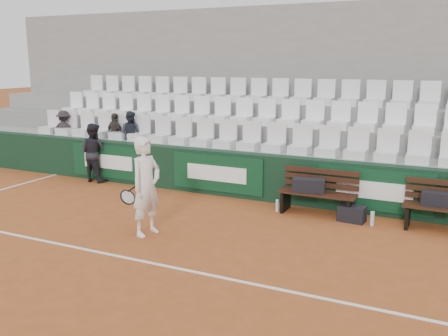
% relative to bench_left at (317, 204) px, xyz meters
% --- Properties ---
extents(ground, '(80.00, 80.00, 0.00)m').
position_rel_bench_left_xyz_m(ground, '(-2.20, -3.44, -0.23)').
color(ground, '#9F4E23').
rests_on(ground, ground).
extents(court_baseline, '(18.00, 0.06, 0.01)m').
position_rel_bench_left_xyz_m(court_baseline, '(-2.20, -3.44, -0.22)').
color(court_baseline, white).
rests_on(court_baseline, ground).
extents(back_barrier, '(18.00, 0.34, 1.00)m').
position_rel_bench_left_xyz_m(back_barrier, '(-2.13, 0.55, 0.28)').
color(back_barrier, black).
rests_on(back_barrier, ground).
extents(grandstand_tier_front, '(18.00, 0.95, 1.00)m').
position_rel_bench_left_xyz_m(grandstand_tier_front, '(-2.20, 1.18, 0.28)').
color(grandstand_tier_front, gray).
rests_on(grandstand_tier_front, ground).
extents(grandstand_tier_mid, '(18.00, 0.95, 1.45)m').
position_rel_bench_left_xyz_m(grandstand_tier_mid, '(-2.20, 2.13, 0.50)').
color(grandstand_tier_mid, gray).
rests_on(grandstand_tier_mid, ground).
extents(grandstand_tier_back, '(18.00, 0.95, 1.90)m').
position_rel_bench_left_xyz_m(grandstand_tier_back, '(-2.20, 3.08, 0.72)').
color(grandstand_tier_back, gray).
rests_on(grandstand_tier_back, ground).
extents(grandstand_rear_wall, '(18.00, 0.30, 4.40)m').
position_rel_bench_left_xyz_m(grandstand_rear_wall, '(-2.20, 3.71, 1.98)').
color(grandstand_rear_wall, gray).
rests_on(grandstand_rear_wall, ground).
extents(seat_row_front, '(11.90, 0.44, 0.63)m').
position_rel_bench_left_xyz_m(seat_row_front, '(-2.20, 1.01, 1.09)').
color(seat_row_front, silver).
rests_on(seat_row_front, grandstand_tier_front).
extents(seat_row_mid, '(11.90, 0.44, 0.63)m').
position_rel_bench_left_xyz_m(seat_row_mid, '(-2.20, 1.96, 1.54)').
color(seat_row_mid, white).
rests_on(seat_row_mid, grandstand_tier_mid).
extents(seat_row_back, '(11.90, 0.44, 0.63)m').
position_rel_bench_left_xyz_m(seat_row_back, '(-2.20, 2.91, 1.99)').
color(seat_row_back, white).
rests_on(seat_row_back, grandstand_tier_back).
extents(bench_left, '(1.50, 0.56, 0.45)m').
position_rel_bench_left_xyz_m(bench_left, '(0.00, 0.00, 0.00)').
color(bench_left, '#361A10').
rests_on(bench_left, ground).
extents(bench_right, '(1.50, 0.56, 0.45)m').
position_rel_bench_left_xyz_m(bench_right, '(2.34, 0.01, 0.00)').
color(bench_right, '#351B10').
rests_on(bench_right, ground).
extents(sports_bag_left, '(0.66, 0.40, 0.27)m').
position_rel_bench_left_xyz_m(sports_bag_left, '(-0.18, -0.03, 0.36)').
color(sports_bag_left, black).
rests_on(sports_bag_left, bench_left).
extents(sports_bag_right, '(0.53, 0.25, 0.24)m').
position_rel_bench_left_xyz_m(sports_bag_right, '(2.15, 0.03, 0.35)').
color(sports_bag_right, black).
rests_on(sports_bag_right, bench_right).
extents(sports_bag_ground, '(0.52, 0.35, 0.30)m').
position_rel_bench_left_xyz_m(sports_bag_ground, '(0.71, -0.13, -0.07)').
color(sports_bag_ground, black).
rests_on(sports_bag_ground, ground).
extents(water_bottle_near, '(0.07, 0.07, 0.25)m').
position_rel_bench_left_xyz_m(water_bottle_near, '(-0.77, -0.14, -0.10)').
color(water_bottle_near, silver).
rests_on(water_bottle_near, ground).
extents(water_bottle_far, '(0.07, 0.07, 0.27)m').
position_rel_bench_left_xyz_m(water_bottle_far, '(1.10, -0.22, -0.09)').
color(water_bottle_far, silver).
rests_on(water_bottle_far, ground).
extents(tennis_player, '(0.75, 0.69, 1.72)m').
position_rel_bench_left_xyz_m(tennis_player, '(-2.37, -2.39, 0.63)').
color(tennis_player, white).
rests_on(tennis_player, ground).
extents(ball_kid, '(0.73, 0.58, 1.46)m').
position_rel_bench_left_xyz_m(ball_kid, '(-5.78, 0.31, 0.51)').
color(ball_kid, black).
rests_on(ball_kid, ground).
extents(spectator_a, '(0.81, 0.66, 1.09)m').
position_rel_bench_left_xyz_m(spectator_a, '(-7.41, 1.06, 1.32)').
color(spectator_a, black).
rests_on(spectator_a, grandstand_tier_front).
extents(spectator_b, '(0.69, 0.41, 1.10)m').
position_rel_bench_left_xyz_m(spectator_b, '(-5.68, 1.06, 1.32)').
color(spectator_b, '#302A26').
rests_on(spectator_b, grandstand_tier_front).
extents(spectator_c, '(0.64, 0.53, 1.17)m').
position_rel_bench_left_xyz_m(spectator_c, '(-5.20, 1.06, 1.36)').
color(spectator_c, '#1F252F').
rests_on(spectator_c, grandstand_tier_front).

